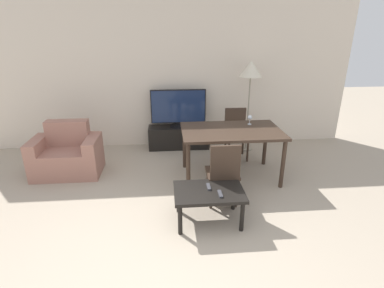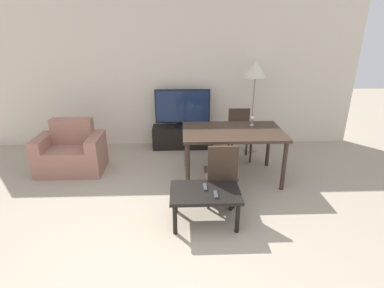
{
  "view_description": "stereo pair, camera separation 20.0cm",
  "coord_description": "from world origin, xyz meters",
  "px_view_note": "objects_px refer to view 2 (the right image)",
  "views": [
    {
      "loc": [
        0.12,
        -2.13,
        2.16
      ],
      "look_at": [
        0.46,
        1.74,
        0.65
      ],
      "focal_mm": 28.0,
      "sensor_mm": 36.0,
      "label": 1
    },
    {
      "loc": [
        0.32,
        -2.14,
        2.16
      ],
      "look_at": [
        0.46,
        1.74,
        0.65
      ],
      "focal_mm": 28.0,
      "sensor_mm": 36.0,
      "label": 2
    }
  ],
  "objects_px": {
    "dining_chair_near": "(221,172)",
    "floor_lamp": "(256,73)",
    "dining_chair_far": "(239,132)",
    "remote_secondary": "(205,187)",
    "remote_primary": "(216,195)",
    "coffee_table": "(205,195)",
    "armchair": "(71,153)",
    "tv": "(183,108)",
    "wine_glass_left": "(252,119)",
    "dining_table": "(233,136)",
    "tv_stand": "(183,137)"
  },
  "relations": [
    {
      "from": "tv_stand",
      "to": "floor_lamp",
      "type": "distance_m",
      "value": 1.77
    },
    {
      "from": "coffee_table",
      "to": "floor_lamp",
      "type": "relative_size",
      "value": 0.49
    },
    {
      "from": "coffee_table",
      "to": "dining_chair_far",
      "type": "bearing_deg",
      "value": 68.45
    },
    {
      "from": "dining_chair_near",
      "to": "dining_chair_far",
      "type": "xyz_separation_m",
      "value": [
        0.51,
        1.53,
        0.0
      ]
    },
    {
      "from": "tv_stand",
      "to": "dining_chair_near",
      "type": "bearing_deg",
      "value": -77.13
    },
    {
      "from": "armchair",
      "to": "floor_lamp",
      "type": "relative_size",
      "value": 0.61
    },
    {
      "from": "dining_chair_far",
      "to": "remote_primary",
      "type": "distance_m",
      "value": 2.08
    },
    {
      "from": "dining_table",
      "to": "wine_glass_left",
      "type": "xyz_separation_m",
      "value": [
        0.33,
        0.24,
        0.18
      ]
    },
    {
      "from": "tv",
      "to": "remote_primary",
      "type": "bearing_deg",
      "value": -82.02
    },
    {
      "from": "dining_chair_near",
      "to": "wine_glass_left",
      "type": "distance_m",
      "value": 1.23
    },
    {
      "from": "dining_chair_near",
      "to": "floor_lamp",
      "type": "relative_size",
      "value": 0.53
    },
    {
      "from": "dining_chair_near",
      "to": "remote_primary",
      "type": "distance_m",
      "value": 0.47
    },
    {
      "from": "armchair",
      "to": "remote_secondary",
      "type": "relative_size",
      "value": 6.7
    },
    {
      "from": "remote_primary",
      "to": "remote_secondary",
      "type": "relative_size",
      "value": 1.0
    },
    {
      "from": "dining_chair_far",
      "to": "dining_table",
      "type": "bearing_deg",
      "value": -108.49
    },
    {
      "from": "floor_lamp",
      "to": "dining_chair_far",
      "type": "bearing_deg",
      "value": -132.41
    },
    {
      "from": "dining_table",
      "to": "floor_lamp",
      "type": "relative_size",
      "value": 0.89
    },
    {
      "from": "coffee_table",
      "to": "floor_lamp",
      "type": "xyz_separation_m",
      "value": [
        1.02,
        2.18,
        1.08
      ]
    },
    {
      "from": "armchair",
      "to": "remote_secondary",
      "type": "xyz_separation_m",
      "value": [
        2.03,
        -1.39,
        0.12
      ]
    },
    {
      "from": "dining_table",
      "to": "floor_lamp",
      "type": "xyz_separation_m",
      "value": [
        0.54,
        1.07,
        0.76
      ]
    },
    {
      "from": "dining_chair_far",
      "to": "wine_glass_left",
      "type": "relative_size",
      "value": 5.92
    },
    {
      "from": "armchair",
      "to": "remote_secondary",
      "type": "bearing_deg",
      "value": -34.39
    },
    {
      "from": "dining_table",
      "to": "remote_secondary",
      "type": "bearing_deg",
      "value": -114.7
    },
    {
      "from": "tv",
      "to": "remote_secondary",
      "type": "xyz_separation_m",
      "value": [
        0.24,
        -2.32,
        -0.35
      ]
    },
    {
      "from": "dining_chair_far",
      "to": "remote_secondary",
      "type": "bearing_deg",
      "value": -112.14
    },
    {
      "from": "armchair",
      "to": "tv",
      "type": "relative_size",
      "value": 0.99
    },
    {
      "from": "tv_stand",
      "to": "remote_primary",
      "type": "distance_m",
      "value": 2.53
    },
    {
      "from": "armchair",
      "to": "remote_secondary",
      "type": "height_order",
      "value": "armchair"
    },
    {
      "from": "tv",
      "to": "dining_chair_far",
      "type": "height_order",
      "value": "tv"
    },
    {
      "from": "coffee_table",
      "to": "floor_lamp",
      "type": "height_order",
      "value": "floor_lamp"
    },
    {
      "from": "floor_lamp",
      "to": "remote_secondary",
      "type": "bearing_deg",
      "value": -115.65
    },
    {
      "from": "coffee_table",
      "to": "dining_chair_far",
      "type": "distance_m",
      "value": 2.02
    },
    {
      "from": "tv_stand",
      "to": "dining_table",
      "type": "relative_size",
      "value": 0.78
    },
    {
      "from": "dining_chair_far",
      "to": "remote_primary",
      "type": "xyz_separation_m",
      "value": [
        -0.63,
        -1.98,
        -0.06
      ]
    },
    {
      "from": "tv",
      "to": "dining_chair_near",
      "type": "distance_m",
      "value": 2.12
    },
    {
      "from": "dining_chair_near",
      "to": "wine_glass_left",
      "type": "relative_size",
      "value": 5.92
    },
    {
      "from": "wine_glass_left",
      "to": "dining_table",
      "type": "bearing_deg",
      "value": -144.24
    },
    {
      "from": "tv",
      "to": "armchair",
      "type": "bearing_deg",
      "value": -152.34
    },
    {
      "from": "remote_primary",
      "to": "tv",
      "type": "bearing_deg",
      "value": 97.98
    },
    {
      "from": "remote_secondary",
      "to": "remote_primary",
      "type": "bearing_deg",
      "value": -58.28
    },
    {
      "from": "dining_chair_far",
      "to": "remote_primary",
      "type": "bearing_deg",
      "value": -107.63
    },
    {
      "from": "tv",
      "to": "dining_table",
      "type": "relative_size",
      "value": 0.69
    },
    {
      "from": "armchair",
      "to": "wine_glass_left",
      "type": "relative_size",
      "value": 6.88
    },
    {
      "from": "remote_primary",
      "to": "tv_stand",
      "type": "bearing_deg",
      "value": 97.97
    },
    {
      "from": "floor_lamp",
      "to": "remote_secondary",
      "type": "relative_size",
      "value": 10.92
    },
    {
      "from": "armchair",
      "to": "dining_table",
      "type": "relative_size",
      "value": 0.69
    },
    {
      "from": "armchair",
      "to": "dining_chair_near",
      "type": "bearing_deg",
      "value": -26.2
    },
    {
      "from": "tv",
      "to": "remote_primary",
      "type": "xyz_separation_m",
      "value": [
        0.35,
        -2.5,
        -0.35
      ]
    },
    {
      "from": "tv",
      "to": "remote_secondary",
      "type": "relative_size",
      "value": 6.74
    },
    {
      "from": "dining_table",
      "to": "armchair",
      "type": "bearing_deg",
      "value": 172.19
    }
  ]
}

